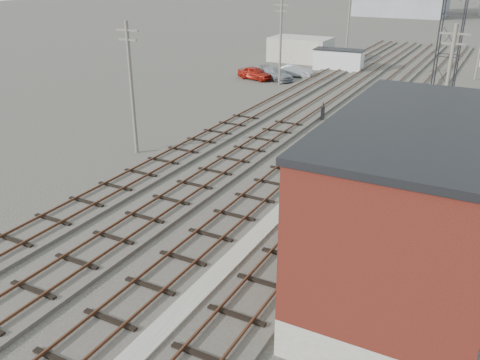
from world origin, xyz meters
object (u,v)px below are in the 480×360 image
Objects in this scene: car_grey at (275,74)px; car_red at (255,73)px; site_trailer at (339,60)px; car_silver at (294,71)px; signal_mast at (320,209)px; switch_stand at (323,112)px.

car_red is at bearing 137.36° from car_grey.
car_grey is (-4.52, -9.24, -0.60)m from site_trailer.
site_trailer is 1.54× the size of car_silver.
signal_mast is 0.89× the size of car_grey.
switch_stand is 22.93m from site_trailer.
switch_stand is 17.33m from car_red.
car_silver is at bearing 113.66° from signal_mast.
switch_stand is at bearing -116.58° from car_grey.
signal_mast is 3.14× the size of switch_stand.
site_trailer is at bearing -38.53° from car_silver.
signal_mast reaches higher than switch_stand.
switch_stand reaches higher than car_grey.
switch_stand is at bearing -161.54° from car_silver.
signal_mast is 0.69× the size of site_trailer.
car_silver is (-9.05, 15.73, 0.02)m from switch_stand.
site_trailer is 1.30× the size of car_grey.
site_trailer reaches higher than car_grey.
switch_stand is 0.34× the size of car_silver.
car_silver is (3.39, 3.66, -0.06)m from car_red.
site_trailer is at bearing 83.02° from switch_stand.
signal_mast reaches higher than car_red.
car_red is (-19.80, 33.79, -1.85)m from signal_mast.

